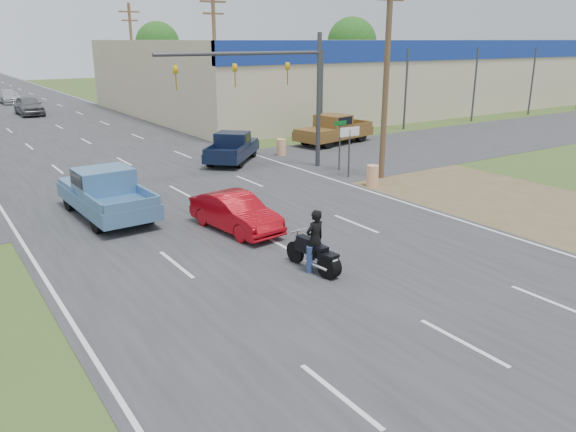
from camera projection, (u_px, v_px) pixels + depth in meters
ground at (462, 343)px, 12.82m from camera, size 200.00×200.00×0.00m
main_road at (59, 127)px, 44.55m from camera, size 15.00×180.00×0.02m
cross_road at (164, 183)px, 27.09m from camera, size 120.00×10.00×0.02m
dirt_verge at (448, 186)px, 26.57m from camera, size 8.00×18.00×0.01m
big_box_store at (366, 72)px, 60.45m from camera, size 50.00×28.10×6.60m
utility_pole_1 at (387, 69)px, 26.57m from camera, size 2.00×0.28×10.00m
utility_pole_2 at (215, 58)px, 40.84m from camera, size 2.00×0.28×10.00m
utility_pole_3 at (132, 54)px, 55.12m from camera, size 2.00×0.28×10.00m
tree_3 at (352, 42)px, 95.62m from camera, size 8.40×8.40×10.40m
tree_5 at (158, 44)px, 102.30m from camera, size 7.98×7.98×9.88m
barrel_0 at (372, 176)px, 26.42m from camera, size 0.56×0.56×1.00m
barrel_1 at (281, 147)px, 33.38m from camera, size 0.56×0.56×1.00m
lane_sign at (349, 140)px, 27.70m from camera, size 1.20×0.08×2.52m
street_name_sign at (340, 140)px, 29.29m from camera, size 0.80×0.08×2.61m
signal_mast at (276, 78)px, 27.95m from camera, size 9.12×0.40×7.00m
red_convertible at (236, 213)px, 20.16m from camera, size 1.92×4.23×1.34m
motorcycle at (316, 256)px, 16.60m from camera, size 0.69×2.23×1.13m
rider at (315, 243)px, 16.52m from camera, size 0.71×0.50×1.82m
blue_pickup at (105, 192)px, 21.81m from camera, size 2.44×5.84×1.91m
navy_pickup at (233, 147)px, 31.69m from camera, size 4.89×4.95×1.67m
brown_pickup at (333, 129)px, 37.06m from camera, size 6.10×3.35×1.91m
distant_car_grey at (29, 106)px, 51.22m from camera, size 2.10×5.06×1.72m
distant_car_silver at (9, 97)px, 60.74m from camera, size 2.28×5.00×1.42m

